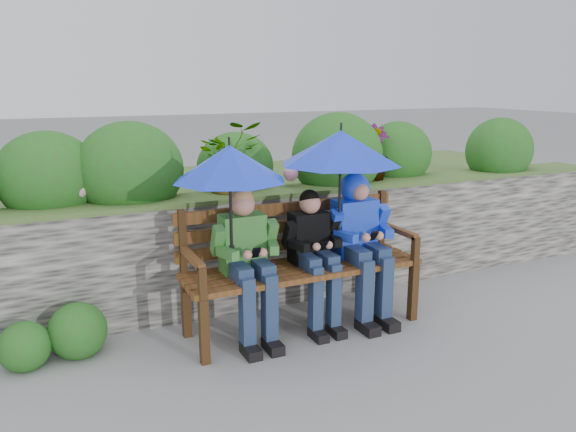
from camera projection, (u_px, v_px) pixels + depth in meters
name	position (u px, v px, depth m)	size (l,w,h in m)	color
ground	(293.00, 332.00, 4.55)	(60.00, 60.00, 0.00)	gray
garden_backdrop	(219.00, 218.00, 5.80)	(8.00, 2.83, 1.73)	#31302E
park_bench	(299.00, 257.00, 4.58)	(1.96, 0.57, 1.03)	#382310
boy_left	(247.00, 257.00, 4.28)	(0.51, 0.59, 1.20)	#3C8432
boy_middle	(314.00, 250.00, 4.52)	(0.46, 0.53, 1.14)	black
boy_right	(360.00, 233.00, 4.68)	(0.54, 0.65, 1.24)	blue
umbrella_left	(230.00, 163.00, 4.06)	(0.85, 0.85, 0.85)	#1331E1
umbrella_right	(341.00, 148.00, 4.42)	(0.98, 0.98, 0.90)	#1331E1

